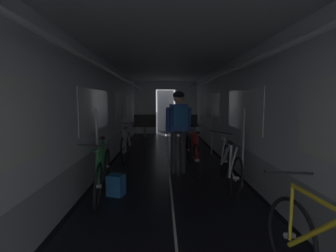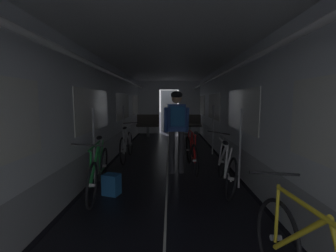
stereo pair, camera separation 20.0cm
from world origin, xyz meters
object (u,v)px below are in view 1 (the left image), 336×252
object	(u,v)px
bench_seat_far_left	(145,123)
bicycle_white	(229,166)
bicycle_red_in_aisle	(193,152)
bicycle_green	(103,172)
person_cyclist_aisle	(179,123)
bench_seat_far_right	(187,123)
bicycle_silver	(127,146)
backpack_on_floor	(116,185)

from	to	relation	value
bench_seat_far_left	bicycle_white	distance (m)	6.28
bench_seat_far_left	bicycle_red_in_aisle	bearing A→B (deg)	-73.59
bench_seat_far_left	bicycle_green	world-z (taller)	bench_seat_far_left
bench_seat_far_left	person_cyclist_aisle	distance (m)	5.28
bench_seat_far_right	person_cyclist_aisle	size ratio (longest dim) A/B	0.57
bicycle_silver	person_cyclist_aisle	distance (m)	1.82
bicycle_green	backpack_on_floor	xyz separation A→B (m)	(0.22, -0.03, -0.21)
person_cyclist_aisle	backpack_on_floor	distance (m)	1.83
bench_seat_far_left	bicycle_silver	bearing A→B (deg)	-92.35
bicycle_green	backpack_on_floor	distance (m)	0.30
bicycle_green	person_cyclist_aisle	distance (m)	1.86
bicycle_white	bench_seat_far_right	bearing A→B (deg)	91.35
bench_seat_far_left	backpack_on_floor	world-z (taller)	bench_seat_far_left
bench_seat_far_right	bicycle_red_in_aisle	xyz separation A→B (m)	(-0.36, -4.88, -0.18)
bicycle_white	bicycle_silver	bearing A→B (deg)	137.39
person_cyclist_aisle	bicycle_red_in_aisle	world-z (taller)	person_cyclist_aisle
bench_seat_far_left	bicycle_silver	size ratio (longest dim) A/B	0.58
bench_seat_far_left	bicycle_red_in_aisle	world-z (taller)	bench_seat_far_left
bicycle_green	bicycle_white	world-z (taller)	bicycle_white
bicycle_white	bicycle_red_in_aisle	size ratio (longest dim) A/B	1.00
bench_seat_far_right	bicycle_green	bearing A→B (deg)	-107.81
backpack_on_floor	person_cyclist_aisle	bearing A→B (deg)	46.55
bicycle_silver	bicycle_green	bearing A→B (deg)	-91.25
bench_seat_far_right	bicycle_silver	bearing A→B (deg)	-116.00
bench_seat_far_left	bicycle_white	world-z (taller)	bicycle_white
backpack_on_floor	bench_seat_far_right	bearing A→B (deg)	74.07
bench_seat_far_right	bicycle_silver	size ratio (longest dim) A/B	0.58
bicycle_white	backpack_on_floor	xyz separation A→B (m)	(-1.94, -0.33, -0.21)
bicycle_silver	backpack_on_floor	distance (m)	2.28
bicycle_silver	backpack_on_floor	size ratio (longest dim) A/B	4.97
bench_seat_far_left	bench_seat_far_right	xyz separation A→B (m)	(1.80, 0.00, 0.00)
bench_seat_far_left	bicycle_red_in_aisle	size ratio (longest dim) A/B	0.58
bicycle_silver	person_cyclist_aisle	world-z (taller)	person_cyclist_aisle
bicycle_white	bicycle_red_in_aisle	bearing A→B (deg)	114.82
bicycle_white	bicycle_green	bearing A→B (deg)	-172.02
bench_seat_far_left	bicycle_green	bearing A→B (deg)	-91.96
bench_seat_far_left	person_cyclist_aisle	size ratio (longest dim) A/B	0.57
backpack_on_floor	bicycle_white	bearing A→B (deg)	9.64
bicycle_silver	backpack_on_floor	bearing A→B (deg)	-85.77
backpack_on_floor	bicycle_red_in_aisle	bearing A→B (deg)	44.71
bicycle_red_in_aisle	backpack_on_floor	size ratio (longest dim) A/B	4.98
bicycle_white	backpack_on_floor	size ratio (longest dim) A/B	4.99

